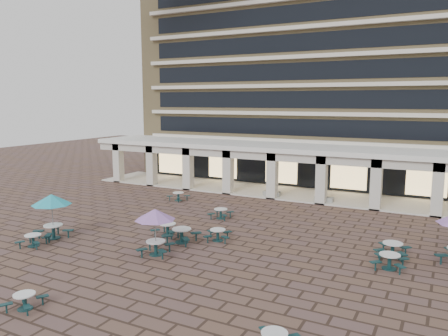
{
  "coord_description": "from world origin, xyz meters",
  "views": [
    {
      "loc": [
        11.11,
        -21.92,
        8.3
      ],
      "look_at": [
        -1.86,
        3.0,
        3.95
      ],
      "focal_mm": 35.0,
      "sensor_mm": 36.0,
      "label": 1
    }
  ],
  "objects_px": {
    "picnic_table_1": "(25,300)",
    "planter_right": "(324,197)",
    "picnic_table_0": "(33,239)",
    "planter_left": "(272,192)"
  },
  "relations": [
    {
      "from": "picnic_table_1",
      "to": "planter_right",
      "type": "xyz_separation_m",
      "value": [
        5.86,
        23.9,
        0.05
      ]
    },
    {
      "from": "picnic_table_0",
      "to": "picnic_table_1",
      "type": "height_order",
      "value": "picnic_table_0"
    },
    {
      "from": "planter_left",
      "to": "planter_right",
      "type": "distance_m",
      "value": 4.58
    },
    {
      "from": "picnic_table_0",
      "to": "planter_right",
      "type": "height_order",
      "value": "planter_right"
    },
    {
      "from": "planter_right",
      "to": "picnic_table_1",
      "type": "bearing_deg",
      "value": -103.78
    },
    {
      "from": "picnic_table_1",
      "to": "planter_left",
      "type": "distance_m",
      "value": 23.93
    },
    {
      "from": "picnic_table_0",
      "to": "planter_left",
      "type": "relative_size",
      "value": 1.24
    },
    {
      "from": "planter_left",
      "to": "planter_right",
      "type": "relative_size",
      "value": 1.0
    },
    {
      "from": "planter_left",
      "to": "planter_right",
      "type": "xyz_separation_m",
      "value": [
        4.58,
        0.0,
        0.02
      ]
    },
    {
      "from": "picnic_table_0",
      "to": "planter_right",
      "type": "relative_size",
      "value": 1.24
    }
  ]
}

